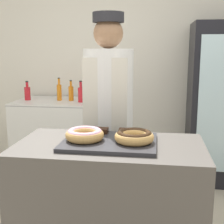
# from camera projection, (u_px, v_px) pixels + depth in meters

# --- Properties ---
(wall_back) EXTENTS (8.00, 0.06, 2.70)m
(wall_back) POSITION_uv_depth(u_px,v_px,m) (135.00, 60.00, 3.89)
(wall_back) COLOR silver
(wall_back) RESTS_ON ground_plane
(display_counter) EXTENTS (1.16, 0.63, 0.91)m
(display_counter) POSITION_uv_depth(u_px,v_px,m) (110.00, 212.00, 2.00)
(display_counter) COLOR #4C4742
(display_counter) RESTS_ON ground_plane
(serving_tray) EXTENTS (0.57, 0.44, 0.02)m
(serving_tray) POSITION_uv_depth(u_px,v_px,m) (110.00, 142.00, 1.91)
(serving_tray) COLOR #2D2D33
(serving_tray) RESTS_ON display_counter
(donut_light_glaze) EXTENTS (0.24, 0.24, 0.07)m
(donut_light_glaze) POSITION_uv_depth(u_px,v_px,m) (85.00, 134.00, 1.90)
(donut_light_glaze) COLOR tan
(donut_light_glaze) RESTS_ON serving_tray
(donut_chocolate_glaze) EXTENTS (0.24, 0.24, 0.07)m
(donut_chocolate_glaze) POSITION_uv_depth(u_px,v_px,m) (134.00, 136.00, 1.86)
(donut_chocolate_glaze) COLOR tan
(donut_chocolate_glaze) RESTS_ON serving_tray
(brownie_back_left) EXTENTS (0.08, 0.08, 0.03)m
(brownie_back_left) POSITION_uv_depth(u_px,v_px,m) (102.00, 131.00, 2.07)
(brownie_back_left) COLOR black
(brownie_back_left) RESTS_ON serving_tray
(brownie_back_right) EXTENTS (0.08, 0.08, 0.03)m
(brownie_back_right) POSITION_uv_depth(u_px,v_px,m) (125.00, 131.00, 2.05)
(brownie_back_right) COLOR black
(brownie_back_right) RESTS_ON serving_tray
(baker_person) EXTENTS (0.39, 0.39, 1.75)m
(baker_person) POSITION_uv_depth(u_px,v_px,m) (108.00, 119.00, 2.51)
(baker_person) COLOR #4C4C51
(baker_person) RESTS_ON ground_plane
(beverage_fridge) EXTENTS (0.65, 0.62, 1.76)m
(beverage_fridge) POSITION_uv_depth(u_px,v_px,m) (219.00, 104.00, 3.45)
(beverage_fridge) COLOR black
(beverage_fridge) RESTS_ON ground_plane
(chest_freezer) EXTENTS (0.88, 0.68, 0.88)m
(chest_freezer) POSITION_uv_depth(u_px,v_px,m) (55.00, 135.00, 3.82)
(chest_freezer) COLOR silver
(chest_freezer) RESTS_ON ground_plane
(bottle_red) EXTENTS (0.07, 0.07, 0.23)m
(bottle_red) POSITION_uv_depth(u_px,v_px,m) (27.00, 93.00, 3.74)
(bottle_red) COLOR red
(bottle_red) RESTS_ON chest_freezer
(bottle_orange) EXTENTS (0.06, 0.06, 0.24)m
(bottle_orange) POSITION_uv_depth(u_px,v_px,m) (71.00, 93.00, 3.70)
(bottle_orange) COLOR orange
(bottle_orange) RESTS_ON chest_freezer
(bottle_orange_b) EXTENTS (0.06, 0.06, 0.27)m
(bottle_orange_b) POSITION_uv_depth(u_px,v_px,m) (59.00, 92.00, 3.71)
(bottle_orange_b) COLOR orange
(bottle_orange_b) RESTS_ON chest_freezer
(bottle_red_b) EXTENTS (0.07, 0.07, 0.25)m
(bottle_red_b) POSITION_uv_depth(u_px,v_px,m) (81.00, 94.00, 3.58)
(bottle_red_b) COLOR red
(bottle_red_b) RESTS_ON chest_freezer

